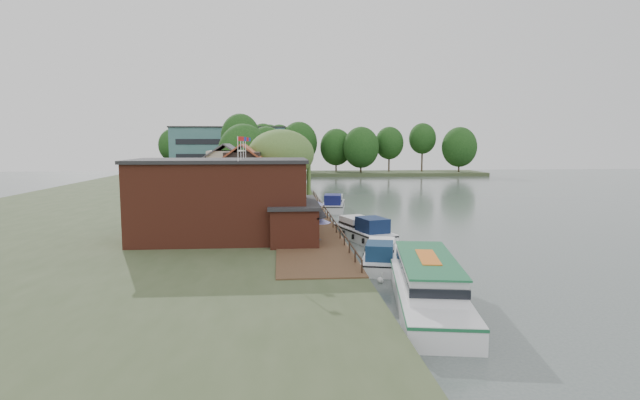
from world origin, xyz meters
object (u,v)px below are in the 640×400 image
object	(u,v)px
umbrella_1	(311,224)
swan	(380,280)
umbrella_0	(317,230)
willow	(281,170)
cruiser_1	(363,227)
cottage_a	(244,180)
tour_boat	(429,283)
cottage_b	(227,175)
umbrella_2	(314,219)
hotel_block	(230,154)
cruiser_0	(381,252)
cottage_c	(259,171)
umbrella_4	(315,211)
umbrella_3	(309,214)
cruiser_2	(334,202)
pub	(243,199)

from	to	relation	value
umbrella_1	swan	distance (m)	12.36
umbrella_0	swan	xyz separation A→B (m)	(3.76, -8.43, -2.07)
willow	cruiser_1	xyz separation A→B (m)	(8.12, -16.17, -4.96)
cottage_a	umbrella_0	bearing A→B (deg)	-67.66
tour_boat	umbrella_1	bearing A→B (deg)	118.52
cottage_a	cottage_b	size ratio (longest dim) A/B	0.90
umbrella_2	cruiser_1	bearing A→B (deg)	10.78
hotel_block	cruiser_0	distance (m)	80.44
cottage_c	cruiser_1	world-z (taller)	cottage_c
cruiser_1	swan	distance (m)	15.53
cottage_c	umbrella_2	world-z (taller)	cottage_c
cottage_a	cruiser_0	distance (m)	25.39
umbrella_1	umbrella_4	xyz separation A→B (m)	(0.96, 9.22, 0.00)
cottage_a	tour_boat	size ratio (longest dim) A/B	0.63
cottage_a	cruiser_0	world-z (taller)	cottage_a
umbrella_0	umbrella_4	world-z (taller)	same
tour_boat	cruiser_1	bearing A→B (deg)	100.42
cottage_a	cruiser_0	bearing A→B (deg)	-60.86
umbrella_4	cruiser_1	bearing A→B (deg)	-49.15
hotel_block	umbrella_1	xyz separation A→B (m)	(14.12, -71.13, -4.86)
hotel_block	swan	xyz separation A→B (m)	(18.23, -82.60, -6.93)
cottage_b	umbrella_4	bearing A→B (deg)	-55.15
umbrella_4	umbrella_3	bearing A→B (deg)	-105.97
cruiser_0	tour_boat	world-z (taller)	tour_boat
umbrella_3	umbrella_4	distance (m)	2.57
hotel_block	cruiser_0	size ratio (longest dim) A/B	2.79
cruiser_2	umbrella_1	bearing A→B (deg)	-91.43
cruiser_0	cruiser_1	xyz separation A→B (m)	(0.42, 10.71, 0.16)
cruiser_1	willow	bearing A→B (deg)	99.46
cottage_b	cruiser_1	size ratio (longest dim) A/B	0.94
umbrella_0	umbrella_3	xyz separation A→B (m)	(-0.10, 9.79, 0.00)
cottage_a	willow	distance (m)	6.80
umbrella_1	tour_boat	distance (m)	17.95
umbrella_0	swan	bearing A→B (deg)	-65.97
cottage_a	willow	bearing A→B (deg)	48.01
hotel_block	cottage_c	bearing A→B (deg)	-77.80
umbrella_0	cruiser_2	bearing A→B (deg)	81.15
pub	cruiser_2	distance (m)	28.24
pub	umbrella_1	world-z (taller)	pub
cottage_c	tour_boat	xyz separation A→B (m)	(11.98, -51.08, -3.76)
cottage_c	cruiser_1	distance (m)	32.57
umbrella_3	cruiser_1	bearing A→B (deg)	-27.95
cottage_b	umbrella_1	xyz separation A→B (m)	(10.12, -25.13, -2.96)
cottage_b	umbrella_3	world-z (taller)	cottage_b
umbrella_1	umbrella_3	bearing A→B (deg)	87.83
cottage_a	tour_boat	xyz separation A→B (m)	(12.98, -32.08, -3.76)
cruiser_0	swan	xyz separation A→B (m)	(-0.97, -4.73, -0.87)
cottage_a	umbrella_4	bearing A→B (deg)	-36.20
umbrella_0	cottage_c	bearing A→B (deg)	99.87
pub	umbrella_4	size ratio (longest dim) A/B	8.42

